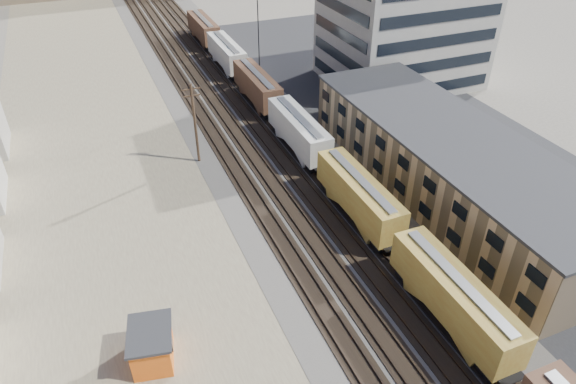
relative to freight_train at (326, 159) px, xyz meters
name	(u,v)px	position (x,y,z in m)	size (l,w,h in m)	color
ballast_bed	(244,122)	(-3.80, 17.75, -2.76)	(18.00, 200.00, 0.06)	#4C4742
dirt_yard	(104,190)	(-23.80, 7.75, -2.78)	(24.00, 180.00, 0.03)	#786852
asphalt_lot	(441,140)	(18.20, 2.75, -2.77)	(26.00, 120.00, 0.04)	#232326
rail_tracks	(241,122)	(-4.35, 17.75, -2.68)	(11.40, 200.00, 0.24)	black
freight_train	(326,159)	(0.00, 0.00, 0.00)	(3.00, 119.74, 4.46)	black
warehouse	(449,164)	(11.18, -7.25, 0.86)	(12.40, 40.40, 7.25)	tan
office_tower	(404,23)	(24.15, 22.70, 6.47)	(22.60, 18.60, 18.45)	#9E998E
utility_pole_north	(195,122)	(-12.30, 9.75, 2.50)	(2.20, 0.32, 10.00)	#382619
radio_mast	(258,31)	(2.20, 27.75, 6.33)	(1.20, 0.16, 18.00)	black
maintenance_shed	(152,345)	(-22.75, -17.39, -1.24)	(3.95, 4.69, 3.04)	orange
parked_car_blue	(430,124)	(18.57, 5.83, -1.95)	(2.80, 6.08, 1.69)	navy
parked_car_far	(444,107)	(23.83, 9.79, -2.08)	(1.69, 4.21, 1.44)	white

